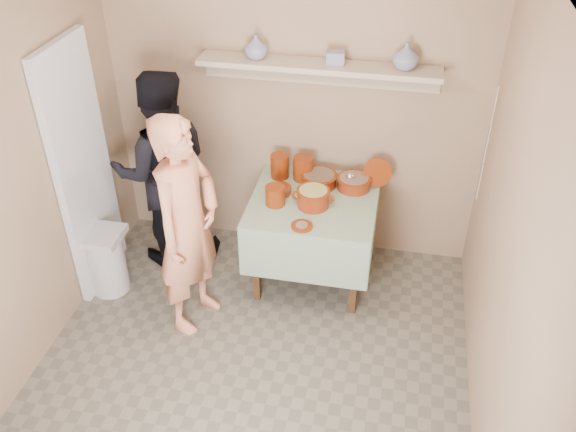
% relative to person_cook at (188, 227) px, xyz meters
% --- Properties ---
extents(ground, '(3.50, 3.50, 0.00)m').
position_rel_person_cook_xyz_m(ground, '(0.54, -0.62, -0.85)').
color(ground, '#675F51').
rests_on(ground, ground).
extents(tile_panel, '(0.06, 0.70, 2.00)m').
position_rel_person_cook_xyz_m(tile_panel, '(-0.92, 0.33, 0.15)').
color(tile_panel, silver).
rests_on(tile_panel, ground).
extents(plate_stack_a, '(0.15, 0.15, 0.20)m').
position_rel_person_cook_xyz_m(plate_stack_a, '(0.46, 0.93, 0.01)').
color(plate_stack_a, '#661C02').
rests_on(plate_stack_a, serving_table).
extents(plate_stack_b, '(0.16, 0.16, 0.20)m').
position_rel_person_cook_xyz_m(plate_stack_b, '(0.65, 0.94, 0.01)').
color(plate_stack_b, '#661C02').
rests_on(plate_stack_b, serving_table).
extents(bowl_stack, '(0.15, 0.15, 0.15)m').
position_rel_person_cook_xyz_m(bowl_stack, '(0.51, 0.53, -0.02)').
color(bowl_stack, '#661C02').
rests_on(bowl_stack, serving_table).
extents(empty_bowl, '(0.18, 0.18, 0.05)m').
position_rel_person_cook_xyz_m(empty_bowl, '(0.51, 0.69, -0.06)').
color(empty_bowl, '#661C02').
rests_on(empty_bowl, serving_table).
extents(propped_lid, '(0.25, 0.15, 0.22)m').
position_rel_person_cook_xyz_m(propped_lid, '(1.25, 0.95, 0.03)').
color(propped_lid, '#661C02').
rests_on(propped_lid, serving_table).
extents(vase_right, '(0.23, 0.23, 0.19)m').
position_rel_person_cook_xyz_m(vase_right, '(1.36, 1.01, 0.96)').
color(vase_right, navy).
rests_on(vase_right, wall_shelf).
extents(vase_left, '(0.20, 0.20, 0.18)m').
position_rel_person_cook_xyz_m(vase_left, '(0.28, 1.01, 0.96)').
color(vase_left, navy).
rests_on(vase_left, wall_shelf).
extents(ceramic_box, '(0.14, 0.11, 0.09)m').
position_rel_person_cook_xyz_m(ceramic_box, '(0.86, 1.01, 0.91)').
color(ceramic_box, navy).
rests_on(ceramic_box, wall_shelf).
extents(person_cook, '(0.56, 0.71, 1.70)m').
position_rel_person_cook_xyz_m(person_cook, '(0.00, 0.00, 0.00)').
color(person_cook, '#E28661').
rests_on(person_cook, ground).
extents(person_helper, '(1.01, 0.91, 1.69)m').
position_rel_person_cook_xyz_m(person_helper, '(-0.45, 0.70, -0.01)').
color(person_helper, black).
rests_on(person_helper, ground).
extents(room_shell, '(3.04, 3.54, 2.62)m').
position_rel_person_cook_xyz_m(room_shell, '(0.54, -0.62, 0.76)').
color(room_shell, '#A08062').
rests_on(room_shell, ground).
extents(serving_table, '(0.97, 0.97, 0.76)m').
position_rel_person_cook_xyz_m(serving_table, '(0.79, 0.66, -0.21)').
color(serving_table, '#4C2D16').
rests_on(serving_table, ground).
extents(cazuela_meat_a, '(0.30, 0.30, 0.10)m').
position_rel_person_cook_xyz_m(cazuela_meat_a, '(0.79, 0.87, -0.03)').
color(cazuela_meat_a, '#661C0C').
rests_on(cazuela_meat_a, serving_table).
extents(cazuela_meat_b, '(0.28, 0.28, 0.10)m').
position_rel_person_cook_xyz_m(cazuela_meat_b, '(1.07, 0.88, -0.03)').
color(cazuela_meat_b, '#661C0C').
rests_on(cazuela_meat_b, serving_table).
extents(ladle, '(0.08, 0.26, 0.19)m').
position_rel_person_cook_xyz_m(ladle, '(1.04, 0.86, 0.02)').
color(ladle, silver).
rests_on(ladle, cazuela_meat_b).
extents(cazuela_rice, '(0.33, 0.25, 0.14)m').
position_rel_person_cook_xyz_m(cazuela_rice, '(0.80, 0.56, -0.01)').
color(cazuela_rice, '#661C0C').
rests_on(cazuela_rice, serving_table).
extents(front_plate, '(0.16, 0.16, 0.03)m').
position_rel_person_cook_xyz_m(front_plate, '(0.76, 0.28, -0.08)').
color(front_plate, '#661C02').
rests_on(front_plate, serving_table).
extents(wall_shelf, '(1.80, 0.25, 0.21)m').
position_rel_person_cook_xyz_m(wall_shelf, '(0.74, 1.03, 0.82)').
color(wall_shelf, tan).
rests_on(wall_shelf, room_shell).
extents(trash_bin, '(0.32, 0.32, 0.56)m').
position_rel_person_cook_xyz_m(trash_bin, '(-0.79, 0.17, -0.57)').
color(trash_bin, silver).
rests_on(trash_bin, ground).
extents(electrical_cord, '(0.01, 0.05, 0.90)m').
position_rel_person_cook_xyz_m(electrical_cord, '(2.01, 0.86, 0.40)').
color(electrical_cord, silver).
rests_on(electrical_cord, wall_shelf).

